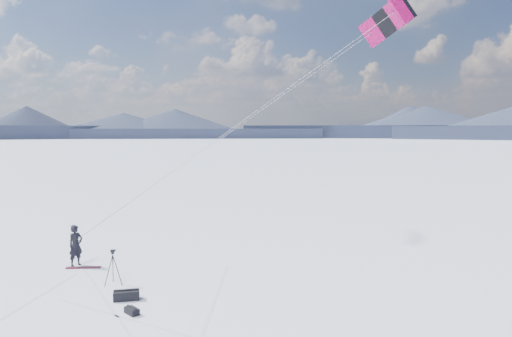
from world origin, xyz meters
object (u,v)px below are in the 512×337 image
at_px(gear_bag_a, 126,295).
at_px(gear_bag_b, 132,311).
at_px(snowboard, 83,268).
at_px(tripod, 113,262).
at_px(snowkiter, 76,266).

relative_size(gear_bag_a, gear_bag_b, 1.53).
xyz_separation_m(snowboard, gear_bag_a, (4.47, -2.82, 0.17)).
bearing_deg(snowboard, gear_bag_b, -62.01).
bearing_deg(gear_bag_a, tripod, 106.27).
relative_size(tripod, gear_bag_b, 2.17).
bearing_deg(gear_bag_a, snowboard, 113.28).
bearing_deg(gear_bag_a, snowkiter, 114.88).
bearing_deg(gear_bag_b, snowboard, 169.91).
distance_m(snowboard, tripod, 3.34).
relative_size(snowkiter, gear_bag_a, 1.88).
height_order(snowboard, tripod, tripod).
relative_size(snowkiter, snowboard, 1.24).
bearing_deg(gear_bag_b, snowkiter, 171.43).
height_order(tripod, gear_bag_a, tripod).
bearing_deg(tripod, gear_bag_b, -51.05).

